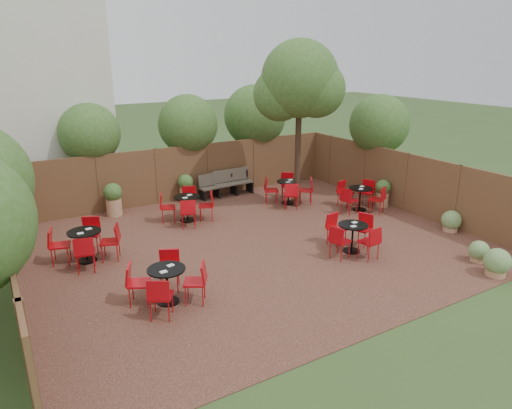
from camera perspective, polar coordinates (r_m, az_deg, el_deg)
ground at (r=13.04m, az=-0.41°, el=-5.05°), size 80.00×80.00×0.00m
courtyard_paving at (r=13.03m, az=-0.41°, el=-5.01°), size 12.00×10.00×0.02m
fence_back at (r=17.01m, az=-8.96°, el=3.86°), size 12.00×0.08×2.00m
fence_left at (r=11.15m, az=-28.27°, el=-5.95°), size 0.08×10.00×2.00m
fence_right at (r=16.40m, az=18.02°, el=2.65°), size 0.08×10.00×2.00m
neighbour_building at (r=18.45m, az=-26.56°, el=12.79°), size 5.00×4.00×8.00m
overhang_foliage at (r=13.74m, az=-12.83°, el=7.49°), size 15.61×10.76×2.50m
courtyard_tree at (r=15.51m, az=5.44°, el=14.59°), size 2.71×2.61×5.62m
park_bench_left at (r=17.25m, az=-4.84°, el=2.47°), size 1.51×0.63×0.91m
park_bench_right at (r=17.53m, az=-2.94°, el=2.86°), size 1.58×0.56×0.96m
bistro_tables at (r=13.52m, az=-1.30°, el=-1.95°), size 10.64×6.26×0.95m
planters at (r=15.62m, az=-12.01°, el=0.83°), size 11.86×4.62×1.11m
low_shrubs at (r=13.58m, az=25.54°, el=-4.47°), size 2.20×3.11×0.69m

